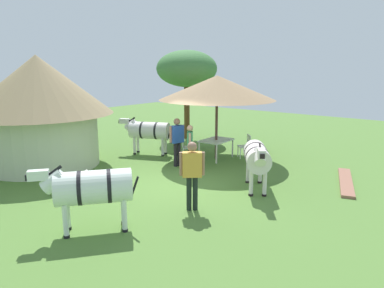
{
  "coord_description": "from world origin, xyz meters",
  "views": [
    {
      "loc": [
        -7.63,
        -6.61,
        3.45
      ],
      "look_at": [
        1.13,
        0.25,
        1.0
      ],
      "focal_mm": 32.76,
      "sensor_mm": 36.0,
      "label": 1
    }
  ],
  "objects_px": {
    "patio_chair_near_hut": "(246,145)",
    "zebra_toward_hut": "(91,188)",
    "guest_behind_table": "(177,138)",
    "standing_watcher": "(192,170)",
    "shade_umbrella": "(217,88)",
    "striped_lounge_chair": "(72,186)",
    "guest_beside_umbrella": "(190,143)",
    "zebra_nearest_camera": "(257,157)",
    "acacia_tree_right_background": "(187,69)",
    "thatched_hut": "(40,104)",
    "patio_chair_west_end": "(186,146)",
    "patio_dining_table": "(216,142)",
    "zebra_by_umbrella": "(148,131)"
  },
  "relations": [
    {
      "from": "patio_dining_table",
      "to": "zebra_by_umbrella",
      "type": "xyz_separation_m",
      "value": [
        -1.08,
        2.55,
        0.31
      ]
    },
    {
      "from": "striped_lounge_chair",
      "to": "patio_chair_west_end",
      "type": "bearing_deg",
      "value": -48.67
    },
    {
      "from": "patio_dining_table",
      "to": "acacia_tree_right_background",
      "type": "height_order",
      "value": "acacia_tree_right_background"
    },
    {
      "from": "thatched_hut",
      "to": "patio_chair_near_hut",
      "type": "xyz_separation_m",
      "value": [
        5.39,
        -5.14,
        -1.67
      ]
    },
    {
      "from": "patio_chair_near_hut",
      "to": "guest_beside_umbrella",
      "type": "distance_m",
      "value": 2.72
    },
    {
      "from": "striped_lounge_chair",
      "to": "patio_chair_near_hut",
      "type": "bearing_deg",
      "value": -63.39
    },
    {
      "from": "thatched_hut",
      "to": "zebra_by_umbrella",
      "type": "bearing_deg",
      "value": -26.71
    },
    {
      "from": "thatched_hut",
      "to": "patio_dining_table",
      "type": "distance_m",
      "value": 6.46
    },
    {
      "from": "patio_dining_table",
      "to": "guest_beside_umbrella",
      "type": "height_order",
      "value": "guest_beside_umbrella"
    },
    {
      "from": "thatched_hut",
      "to": "patio_chair_near_hut",
      "type": "relative_size",
      "value": 5.53
    },
    {
      "from": "patio_chair_west_end",
      "to": "guest_behind_table",
      "type": "distance_m",
      "value": 1.14
    },
    {
      "from": "patio_chair_west_end",
      "to": "striped_lounge_chair",
      "type": "bearing_deg",
      "value": -41.19
    },
    {
      "from": "striped_lounge_chair",
      "to": "zebra_by_umbrella",
      "type": "distance_m",
      "value": 4.98
    },
    {
      "from": "guest_behind_table",
      "to": "striped_lounge_chair",
      "type": "relative_size",
      "value": 1.81
    },
    {
      "from": "patio_chair_near_hut",
      "to": "zebra_toward_hut",
      "type": "relative_size",
      "value": 0.48
    },
    {
      "from": "guest_beside_umbrella",
      "to": "zebra_nearest_camera",
      "type": "relative_size",
      "value": 0.83
    },
    {
      "from": "shade_umbrella",
      "to": "striped_lounge_chair",
      "type": "height_order",
      "value": "shade_umbrella"
    },
    {
      "from": "shade_umbrella",
      "to": "patio_chair_near_hut",
      "type": "distance_m",
      "value": 2.48
    },
    {
      "from": "guest_behind_table",
      "to": "zebra_nearest_camera",
      "type": "xyz_separation_m",
      "value": [
        -0.49,
        -3.38,
        -0.07
      ]
    },
    {
      "from": "thatched_hut",
      "to": "guest_beside_umbrella",
      "type": "xyz_separation_m",
      "value": [
        2.79,
        -4.43,
        -1.26
      ]
    },
    {
      "from": "patio_chair_near_hut",
      "to": "acacia_tree_right_background",
      "type": "bearing_deg",
      "value": 24.99
    },
    {
      "from": "patio_chair_west_end",
      "to": "zebra_by_umbrella",
      "type": "relative_size",
      "value": 0.43
    },
    {
      "from": "thatched_hut",
      "to": "standing_watcher",
      "type": "distance_m",
      "value": 6.74
    },
    {
      "from": "patio_chair_west_end",
      "to": "acacia_tree_right_background",
      "type": "height_order",
      "value": "acacia_tree_right_background"
    },
    {
      "from": "guest_beside_umbrella",
      "to": "striped_lounge_chair",
      "type": "xyz_separation_m",
      "value": [
        -3.95,
        1.01,
        -0.67
      ]
    },
    {
      "from": "thatched_hut",
      "to": "acacia_tree_right_background",
      "type": "distance_m",
      "value": 7.13
    },
    {
      "from": "striped_lounge_chair",
      "to": "acacia_tree_right_background",
      "type": "bearing_deg",
      "value": -31.55
    },
    {
      "from": "standing_watcher",
      "to": "zebra_toward_hut",
      "type": "bearing_deg",
      "value": -154.12
    },
    {
      "from": "patio_dining_table",
      "to": "striped_lounge_chair",
      "type": "bearing_deg",
      "value": 171.19
    },
    {
      "from": "acacia_tree_right_background",
      "to": "zebra_toward_hut",
      "type": "bearing_deg",
      "value": -152.37
    },
    {
      "from": "shade_umbrella",
      "to": "thatched_hut",
      "type": "bearing_deg",
      "value": 136.69
    },
    {
      "from": "guest_beside_umbrella",
      "to": "acacia_tree_right_background",
      "type": "xyz_separation_m",
      "value": [
        4.18,
        3.51,
        2.42
      ]
    },
    {
      "from": "striped_lounge_chair",
      "to": "zebra_by_umbrella",
      "type": "xyz_separation_m",
      "value": [
        4.64,
        1.66,
        0.7
      ]
    },
    {
      "from": "zebra_by_umbrella",
      "to": "zebra_toward_hut",
      "type": "bearing_deg",
      "value": -169.64
    },
    {
      "from": "standing_watcher",
      "to": "zebra_toward_hut",
      "type": "relative_size",
      "value": 0.91
    },
    {
      "from": "striped_lounge_chair",
      "to": "zebra_nearest_camera",
      "type": "relative_size",
      "value": 0.51
    },
    {
      "from": "patio_chair_near_hut",
      "to": "striped_lounge_chair",
      "type": "distance_m",
      "value": 6.77
    },
    {
      "from": "patio_chair_near_hut",
      "to": "guest_behind_table",
      "type": "relative_size",
      "value": 0.53
    },
    {
      "from": "shade_umbrella",
      "to": "patio_dining_table",
      "type": "bearing_deg",
      "value": -90.0
    },
    {
      "from": "guest_beside_umbrella",
      "to": "standing_watcher",
      "type": "bearing_deg",
      "value": 1.26
    },
    {
      "from": "guest_beside_umbrella",
      "to": "striped_lounge_chair",
      "type": "distance_m",
      "value": 4.13
    },
    {
      "from": "guest_behind_table",
      "to": "zebra_nearest_camera",
      "type": "bearing_deg",
      "value": 98.02
    },
    {
      "from": "guest_beside_umbrella",
      "to": "patio_chair_west_end",
      "type": "bearing_deg",
      "value": -172.83
    },
    {
      "from": "thatched_hut",
      "to": "patio_chair_west_end",
      "type": "height_order",
      "value": "thatched_hut"
    },
    {
      "from": "thatched_hut",
      "to": "standing_watcher",
      "type": "relative_size",
      "value": 2.9
    },
    {
      "from": "guest_behind_table",
      "to": "standing_watcher",
      "type": "distance_m",
      "value": 3.95
    },
    {
      "from": "patio_dining_table",
      "to": "patio_chair_near_hut",
      "type": "xyz_separation_m",
      "value": [
        0.82,
        -0.84,
        -0.13
      ]
    },
    {
      "from": "zebra_nearest_camera",
      "to": "acacia_tree_right_background",
      "type": "relative_size",
      "value": 0.44
    },
    {
      "from": "striped_lounge_chair",
      "to": "zebra_by_umbrella",
      "type": "height_order",
      "value": "zebra_by_umbrella"
    },
    {
      "from": "patio_dining_table",
      "to": "patio_chair_near_hut",
      "type": "bearing_deg",
      "value": -45.62
    }
  ]
}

